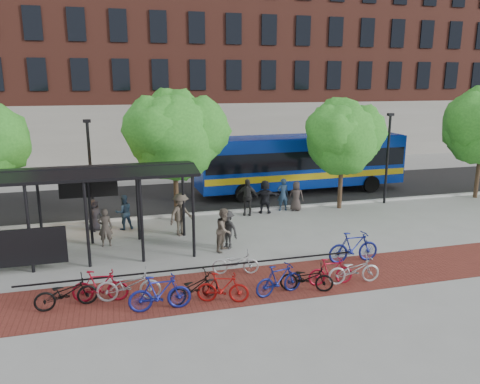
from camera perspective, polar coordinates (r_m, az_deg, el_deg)
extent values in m
plane|color=#9E9E99|center=(21.39, 1.54, -5.35)|extent=(160.00, 160.00, 0.00)
cube|color=black|center=(28.83, -3.02, -0.36)|extent=(160.00, 8.00, 0.01)
cube|color=#B7B7B2|center=(25.05, -1.08, -2.36)|extent=(160.00, 0.25, 0.12)
cube|color=maroon|center=(16.41, -0.18, -11.40)|extent=(24.00, 3.00, 0.01)
cube|color=black|center=(16.96, -5.31, -10.61)|extent=(12.00, 0.05, 0.95)
cube|color=brown|center=(48.16, 4.28, 17.16)|extent=(55.00, 14.00, 20.00)
cube|color=#7A664C|center=(60.78, -26.29, 19.86)|extent=(22.00, 22.00, 30.00)
cylinder|color=black|center=(18.57, -24.33, -4.19)|extent=(0.12, 0.12, 3.30)
cylinder|color=black|center=(21.14, -23.24, -2.03)|extent=(0.12, 0.12, 3.30)
cylinder|color=black|center=(18.34, -18.16, -3.86)|extent=(0.12, 0.12, 3.30)
cylinder|color=black|center=(20.93, -17.83, -1.71)|extent=(0.12, 0.12, 3.30)
cylinder|color=black|center=(18.32, -11.90, -3.48)|extent=(0.12, 0.12, 3.30)
cylinder|color=black|center=(20.92, -12.36, -1.38)|extent=(0.12, 0.12, 3.30)
cylinder|color=black|center=(18.52, -5.71, -3.07)|extent=(0.12, 0.12, 3.30)
cylinder|color=black|center=(21.09, -6.93, -1.04)|extent=(0.12, 0.12, 3.30)
cube|color=black|center=(18.92, -27.16, -6.26)|extent=(4.50, 0.08, 1.40)
cube|color=black|center=(18.63, -21.54, 1.85)|extent=(10.60, 1.65, 0.29)
cube|color=black|center=(20.00, -21.13, 2.63)|extent=(10.60, 1.65, 0.29)
cube|color=black|center=(20.76, -20.85, 1.89)|extent=(9.00, 0.10, 0.40)
cube|color=black|center=(20.86, -17.97, 0.35)|extent=(2.40, 0.12, 0.70)
cube|color=#FF7200|center=(20.93, -17.96, 0.39)|extent=(2.20, 0.02, 0.55)
cylinder|color=#382619|center=(23.54, -7.78, -0.50)|extent=(0.24, 0.24, 2.52)
sphere|color=#297920|center=(23.01, -8.01, 6.62)|extent=(4.20, 4.20, 4.20)
sphere|color=#297920|center=(23.33, -5.52, 7.52)|extent=(3.36, 3.36, 3.36)
sphere|color=#297920|center=(22.59, -10.08, 7.43)|extent=(3.15, 3.15, 3.15)
sphere|color=#297920|center=(23.34, -7.96, 8.69)|extent=(2.94, 2.94, 2.94)
cylinder|color=#382619|center=(26.23, 12.11, 0.49)|extent=(0.24, 0.24, 2.27)
sphere|color=#297920|center=(25.77, 12.40, 6.26)|extent=(3.80, 3.80, 3.80)
sphere|color=#297920|center=(26.36, 14.08, 6.98)|extent=(3.04, 3.04, 3.04)
sphere|color=#297920|center=(25.12, 11.21, 7.05)|extent=(2.85, 2.85, 2.85)
sphere|color=#297920|center=(26.09, 12.28, 8.11)|extent=(2.66, 2.66, 2.66)
cylinder|color=#382619|center=(31.32, 26.95, 1.57)|extent=(0.24, 0.24, 2.45)
sphere|color=#297920|center=(30.07, 26.76, 7.70)|extent=(3.30, 3.30, 3.30)
cylinder|color=black|center=(23.43, -17.72, 2.01)|extent=(0.14, 0.14, 5.00)
cube|color=black|center=(23.08, -18.17, 8.22)|extent=(0.35, 0.20, 0.15)
cylinder|color=black|center=(27.71, 17.51, 3.73)|extent=(0.14, 0.14, 5.00)
cube|color=black|center=(27.41, 17.89, 8.98)|extent=(0.35, 0.20, 0.15)
cube|color=#082A9C|center=(29.51, 7.45, 3.82)|extent=(13.21, 3.24, 3.01)
cube|color=black|center=(29.47, 7.46, 4.29)|extent=(12.95, 3.27, 1.09)
cube|color=yellow|center=(29.64, 7.40, 2.41)|extent=(13.08, 3.29, 0.38)
cube|color=#082A9C|center=(29.30, 7.53, 6.61)|extent=(12.94, 2.95, 0.20)
cylinder|color=black|center=(27.03, 0.44, -0.15)|extent=(1.06, 0.34, 1.05)
cylinder|color=black|center=(29.69, -1.20, 1.09)|extent=(1.06, 0.34, 1.05)
cylinder|color=black|center=(30.54, 15.67, 0.94)|extent=(1.06, 0.34, 1.05)
cylinder|color=black|center=(32.92, 13.04, 1.98)|extent=(1.06, 0.34, 1.05)
imported|color=black|center=(15.75, -20.45, -11.44)|extent=(1.96, 0.93, 0.99)
imported|color=maroon|center=(15.80, -16.69, -10.93)|extent=(1.82, 0.75, 1.06)
imported|color=#98989A|center=(15.63, -13.42, -10.96)|extent=(2.12, 0.98, 1.08)
imported|color=navy|center=(14.80, -9.75, -12.05)|extent=(1.93, 0.56, 1.15)
imported|color=black|center=(15.28, -5.62, -11.49)|extent=(1.91, 1.22, 0.95)
imported|color=maroon|center=(15.13, -2.11, -11.58)|extent=(1.73, 0.97, 1.00)
imported|color=#B3B4B6|center=(17.20, -0.57, -8.57)|extent=(1.79, 0.93, 0.90)
imported|color=navy|center=(15.67, 4.78, -10.60)|extent=(1.81, 0.86, 1.05)
imported|color=black|center=(16.04, 8.12, -10.33)|extent=(1.89, 1.19, 0.94)
imported|color=maroon|center=(16.63, 10.99, -9.50)|extent=(1.64, 0.56, 0.97)
imported|color=#B4B4B6|center=(16.92, 13.71, -9.19)|extent=(1.92, 0.77, 0.99)
imported|color=navy|center=(18.72, 13.67, -6.55)|extent=(2.07, 0.63, 1.23)
imported|color=black|center=(22.91, -17.37, -2.70)|extent=(0.88, 0.83, 1.52)
imported|color=#403933|center=(20.64, -16.11, -4.17)|extent=(0.61, 0.40, 1.66)
imported|color=#1F344A|center=(22.73, -13.98, -2.41)|extent=(0.94, 0.81, 1.67)
imported|color=#50473C|center=(21.36, -7.22, -2.71)|extent=(1.46, 1.30, 1.97)
imported|color=#262626|center=(24.37, 0.86, -0.62)|extent=(1.22, 0.86, 1.93)
imported|color=black|center=(24.76, 3.06, -0.57)|extent=(1.74, 0.95, 1.79)
imported|color=#3A312E|center=(25.40, 6.86, -0.49)|extent=(0.94, 0.83, 1.62)
imported|color=#20354C|center=(25.33, 5.24, -0.30)|extent=(0.66, 0.44, 1.78)
imported|color=brown|center=(19.32, -1.91, -4.61)|extent=(1.09, 1.12, 1.82)
imported|color=#272727|center=(19.60, -1.58, -4.58)|extent=(1.13, 1.23, 1.66)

